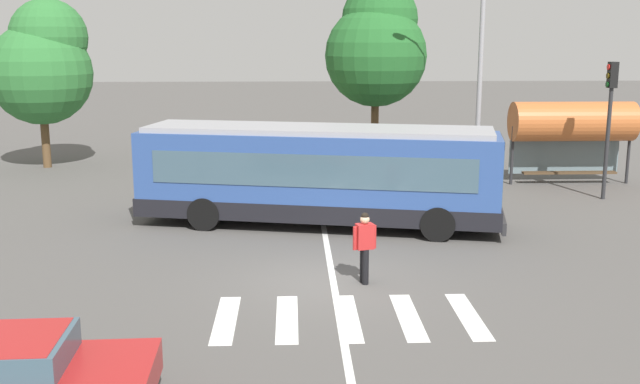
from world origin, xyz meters
name	(u,v)px	position (x,y,z in m)	size (l,w,h in m)	color
ground_plane	(328,282)	(0.00, 0.00, 0.00)	(160.00, 160.00, 0.00)	#514F4C
city_transit_bus	(318,175)	(-0.02, 5.47, 1.59)	(11.37, 4.88, 3.06)	black
pedestrian_crossing_street	(365,244)	(0.86, -0.09, 0.97)	(0.56, 0.35, 1.72)	black
foreground_sedan	(1,374)	(-5.24, -6.32, 0.77)	(4.56, 1.99, 1.35)	black
parked_car_red	(245,153)	(-2.84, 15.08, 0.77)	(2.09, 4.60, 1.35)	black
parked_car_champagne	(311,153)	(0.01, 15.23, 0.77)	(2.19, 4.64, 1.35)	black
parked_car_black	(372,154)	(2.65, 14.63, 0.77)	(2.11, 4.61, 1.35)	black
traffic_light_far_corner	(610,108)	(10.34, 8.86, 3.26)	(0.33, 0.32, 4.87)	#28282B
bus_stop_shelter	(572,123)	(10.14, 11.70, 2.42)	(4.76, 1.54, 3.25)	#28282B
twin_arm_street_lamp	(482,37)	(6.72, 12.90, 5.70)	(4.60, 0.32, 9.30)	#939399
background_tree_left	(43,63)	(-11.60, 16.41, 4.59)	(4.44, 4.44, 7.35)	brown
background_tree_right	(377,45)	(3.15, 17.94, 5.33)	(4.69, 4.69, 8.26)	brown
crosswalk_painted_stripes	(348,318)	(0.30, -2.29, 0.00)	(5.51, 2.69, 0.01)	silver
lane_center_line	(329,258)	(0.13, 2.00, 0.00)	(0.16, 24.00, 0.01)	silver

